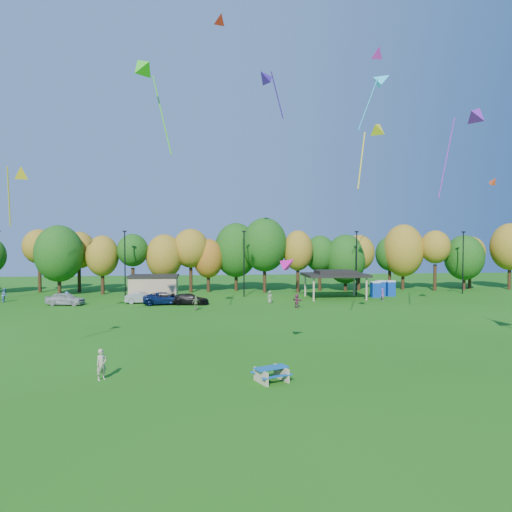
{
  "coord_description": "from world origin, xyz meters",
  "views": [
    {
      "loc": [
        -3.31,
        -22.48,
        7.82
      ],
      "look_at": [
        -0.13,
        6.0,
        6.82
      ],
      "focal_mm": 32.0,
      "sensor_mm": 36.0,
      "label": 1
    }
  ],
  "objects": [
    {
      "name": "car_d",
      "position": [
        -5.15,
        33.08,
        0.66
      ],
      "size": [
        4.74,
        2.39,
        1.32
      ],
      "primitive_type": "imported",
      "rotation": [
        0.0,
        0.0,
        1.45
      ],
      "color": "black",
      "rests_on": "ground"
    },
    {
      "name": "porta_potties",
      "position": [
        21.06,
        38.16,
        1.1
      ],
      "size": [
        3.75,
        2.48,
        2.18
      ],
      "color": "#0C39A6",
      "rests_on": "ground"
    },
    {
      "name": "ground",
      "position": [
        0.0,
        0.0,
        0.0
      ],
      "size": [
        160.0,
        160.0,
        0.0
      ],
      "primitive_type": "plane",
      "color": "#19600F",
      "rests_on": "ground"
    },
    {
      "name": "kite_flyer",
      "position": [
        -9.09,
        3.54,
        0.87
      ],
      "size": [
        0.74,
        0.74,
        1.74
      ],
      "primitive_type": "imported",
      "rotation": [
        0.0,
        0.0,
        0.79
      ],
      "color": "tan",
      "rests_on": "ground"
    },
    {
      "name": "kite_3",
      "position": [
        28.84,
        25.5,
        14.42
      ],
      "size": [
        1.35,
        1.51,
        1.22
      ],
      "color": "red"
    },
    {
      "name": "kite_14",
      "position": [
        2.16,
        7.03,
        6.3
      ],
      "size": [
        1.61,
        1.51,
        1.31
      ],
      "color": "#C90B82"
    },
    {
      "name": "far_person_5",
      "position": [
        7.19,
        29.0,
        0.81
      ],
      "size": [
        1.24,
        1.51,
        1.62
      ],
      "primitive_type": "imported",
      "rotation": [
        0.0,
        0.0,
        2.17
      ],
      "color": "#873852",
      "rests_on": "ground"
    },
    {
      "name": "kite_12",
      "position": [
        12.58,
        18.68,
        25.2
      ],
      "size": [
        1.25,
        1.63,
        1.65
      ],
      "color": "#F228D4"
    },
    {
      "name": "far_person_2",
      "position": [
        19.46,
        33.96,
        0.79
      ],
      "size": [
        0.38,
        0.58,
        1.57
      ],
      "primitive_type": "imported",
      "rotation": [
        0.0,
        0.0,
        1.58
      ],
      "color": "#A34D9B",
      "rests_on": "ground"
    },
    {
      "name": "pavilion",
      "position": [
        14.0,
        37.0,
        3.23
      ],
      "size": [
        8.2,
        6.2,
        3.77
      ],
      "color": "tan",
      "rests_on": "ground"
    },
    {
      "name": "kite_7",
      "position": [
        1.91,
        17.39,
        22.05
      ],
      "size": [
        2.72,
        2.04,
        4.55
      ],
      "color": "#3A198A"
    },
    {
      "name": "kite_5",
      "position": [
        15.71,
        25.04,
        24.98
      ],
      "size": [
        4.08,
        2.03,
        6.67
      ],
      "color": "#28D2FF"
    },
    {
      "name": "kite_1",
      "position": [
        -18.81,
        18.3,
        13.54
      ],
      "size": [
        1.65,
        3.27,
        5.42
      ],
      "color": "yellow"
    },
    {
      "name": "kite_4",
      "position": [
        9.78,
        11.22,
        16.29
      ],
      "size": [
        2.45,
        3.01,
        5.46
      ],
      "color": "yellow"
    },
    {
      "name": "car_a",
      "position": [
        -20.03,
        34.22,
        0.77
      ],
      "size": [
        4.78,
        2.64,
        1.54
      ],
      "primitive_type": "imported",
      "rotation": [
        0.0,
        0.0,
        1.38
      ],
      "color": "#BCBCBC",
      "rests_on": "ground"
    },
    {
      "name": "kite_10",
      "position": [
        -1.57,
        29.15,
        32.49
      ],
      "size": [
        1.88,
        2.17,
        1.9
      ],
      "color": "red"
    },
    {
      "name": "car_c",
      "position": [
        -8.18,
        33.63,
        0.74
      ],
      "size": [
        5.57,
        3.06,
        1.48
      ],
      "primitive_type": "imported",
      "rotation": [
        0.0,
        0.0,
        1.69
      ],
      "color": "#0D1E4F",
      "rests_on": "ground"
    },
    {
      "name": "car_b",
      "position": [
        -11.11,
        34.93,
        0.68
      ],
      "size": [
        4.23,
        1.8,
        1.36
      ],
      "primitive_type": "imported",
      "rotation": [
        0.0,
        0.0,
        1.66
      ],
      "color": "#A1A1A6",
      "rests_on": "ground"
    },
    {
      "name": "kite_9",
      "position": [
        -7.96,
        12.61,
        20.74
      ],
      "size": [
        3.49,
        3.94,
        7.53
      ],
      "color": "#38D01B"
    },
    {
      "name": "far_person_3",
      "position": [
        -4.34,
        28.4,
        0.83
      ],
      "size": [
        1.04,
        0.86,
        1.66
      ],
      "primitive_type": "imported",
      "rotation": [
        0.0,
        0.0,
        3.71
      ],
      "color": "#708551",
      "rests_on": "ground"
    },
    {
      "name": "lamp_posts",
      "position": [
        2.0,
        40.0,
        4.9
      ],
      "size": [
        64.5,
        0.25,
        9.09
      ],
      "color": "black",
      "rests_on": "ground"
    },
    {
      "name": "far_person_4",
      "position": [
        -28.43,
        37.83,
        0.89
      ],
      "size": [
        0.69,
        0.88,
        1.79
      ],
      "primitive_type": "imported",
      "rotation": [
        0.0,
        0.0,
        1.58
      ],
      "color": "#527DB4",
      "rests_on": "ground"
    },
    {
      "name": "far_person_0",
      "position": [
        4.62,
        33.04,
        0.78
      ],
      "size": [
        0.88,
        0.72,
        1.56
      ],
      "primitive_type": "imported",
      "rotation": [
        0.0,
        0.0,
        0.35
      ],
      "color": "#6C8058",
      "rests_on": "ground"
    },
    {
      "name": "far_person_1",
      "position": [
        -20.05,
        34.83,
        0.79
      ],
      "size": [
        1.09,
        1.17,
        1.58
      ],
      "primitive_type": "imported",
      "rotation": [
        0.0,
        0.0,
        5.37
      ],
      "color": "#425B91",
      "rests_on": "ground"
    },
    {
      "name": "tree_line",
      "position": [
        -1.03,
        45.51,
        5.91
      ],
      "size": [
        93.57,
        10.55,
        11.15
      ],
      "color": "black",
      "rests_on": "ground"
    },
    {
      "name": "utility_building",
      "position": [
        -10.0,
        38.0,
        1.64
      ],
      "size": [
        6.3,
        4.3,
        3.25
      ],
      "color": "tan",
      "rests_on": "ground"
    },
    {
      "name": "picnic_table",
      "position": [
        0.3,
        2.22,
        0.46
      ],
      "size": [
        2.29,
        2.12,
        0.8
      ],
      "rotation": [
        0.0,
        0.0,
        0.39
      ],
      "color": "tan",
      "rests_on": "ground"
    },
    {
      "name": "kite_6",
      "position": [
        20.18,
        15.12,
        18.76
      ],
      "size": [
        4.6,
        3.52,
        8.5
      ],
      "color": "purple"
    }
  ]
}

